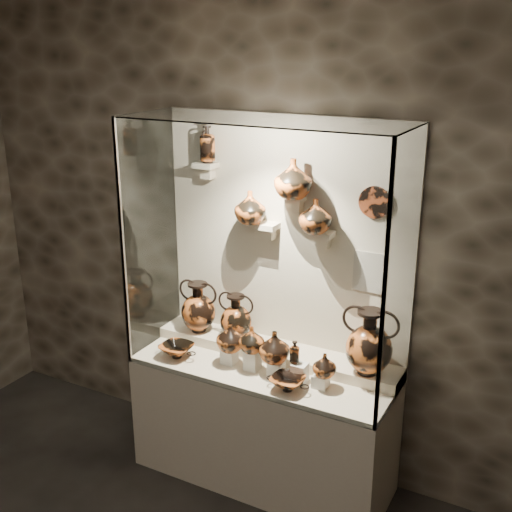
{
  "coord_description": "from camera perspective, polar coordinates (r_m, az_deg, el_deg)",
  "views": [
    {
      "loc": [
        1.69,
        -1.07,
        2.82
      ],
      "look_at": [
        -0.06,
        2.2,
        1.57
      ],
      "focal_mm": 45.0,
      "sensor_mm": 36.0,
      "label": 1
    }
  ],
  "objects": [
    {
      "name": "ovoid_vase_a",
      "position": [
        4.05,
        -0.52,
        4.37
      ],
      "size": [
        0.23,
        0.23,
        0.21
      ],
      "primitive_type": "imported",
      "rotation": [
        0.0,
        0.0,
        0.18
      ],
      "color": "#A74D1D",
      "rests_on": "bracket_ca"
    },
    {
      "name": "pedestal_c",
      "position": [
        4.07,
        1.83,
        -9.97
      ],
      "size": [
        0.09,
        0.09,
        0.09
      ],
      "primitive_type": "cube",
      "color": "beige",
      "rests_on": "front_tier"
    },
    {
      "name": "glass_left",
      "position": [
        4.3,
        -9.38,
        1.9
      ],
      "size": [
        0.01,
        0.6,
        1.6
      ],
      "primitive_type": "cube",
      "color": "white",
      "rests_on": "plinth"
    },
    {
      "name": "amphora_right",
      "position": [
        3.93,
        10.01,
        -7.53
      ],
      "size": [
        0.37,
        0.37,
        0.41
      ],
      "primitive_type": null,
      "rotation": [
        0.0,
        0.0,
        0.11
      ],
      "color": "#BE5C24",
      "rests_on": "rear_tier"
    },
    {
      "name": "glass_front",
      "position": [
        3.62,
        -1.49,
        -1.09
      ],
      "size": [
        1.7,
        0.01,
        1.6
      ],
      "primitive_type": "cube",
      "color": "white",
      "rests_on": "plinth"
    },
    {
      "name": "amphora_left",
      "position": [
        4.44,
        -5.14,
        -4.52
      ],
      "size": [
        0.35,
        0.35,
        0.36
      ],
      "primitive_type": null,
      "rotation": [
        0.0,
        0.0,
        0.25
      ],
      "color": "#BE5C24",
      "rests_on": "rear_tier"
    },
    {
      "name": "glass_right",
      "position": [
        3.58,
        12.79,
        -1.81
      ],
      "size": [
        0.01,
        0.6,
        1.6
      ],
      "primitive_type": "cube",
      "color": "white",
      "rests_on": "plinth"
    },
    {
      "name": "pedestal_b",
      "position": [
        4.12,
        -0.31,
        -9.2
      ],
      "size": [
        0.09,
        0.09,
        0.13
      ],
      "primitive_type": "cube",
      "color": "beige",
      "rests_on": "front_tier"
    },
    {
      "name": "pedestal_d",
      "position": [
        4.0,
        3.92,
        -10.28
      ],
      "size": [
        0.09,
        0.09,
        0.12
      ],
      "primitive_type": "cube",
      "color": "beige",
      "rests_on": "front_tier"
    },
    {
      "name": "lekythos_small",
      "position": [
        3.94,
        3.47,
        -8.41
      ],
      "size": [
        0.08,
        0.08,
        0.16
      ],
      "primitive_type": null,
      "rotation": [
        0.0,
        0.0,
        0.06
      ],
      "color": "#A74D1D",
      "rests_on": "pedestal_d"
    },
    {
      "name": "kylix_right",
      "position": [
        3.91,
        2.85,
        -11.13
      ],
      "size": [
        0.32,
        0.29,
        0.11
      ],
      "primitive_type": null,
      "rotation": [
        0.0,
        0.0,
        0.29
      ],
      "color": "#BE5C24",
      "rests_on": "front_tier"
    },
    {
      "name": "bracket_cc",
      "position": [
        3.93,
        5.92,
        1.97
      ],
      "size": [
        0.14,
        0.12,
        0.04
      ],
      "primitive_type": "cube",
      "color": "beige",
      "rests_on": "back_panel"
    },
    {
      "name": "front_tier",
      "position": [
        4.18,
        0.63,
        -10.04
      ],
      "size": [
        1.68,
        0.58,
        0.03
      ],
      "primitive_type": "cube",
      "color": "beige",
      "rests_on": "plinth"
    },
    {
      "name": "glass_top",
      "position": [
        3.69,
        0.72,
        12.03
      ],
      "size": [
        1.7,
        0.6,
        0.01
      ],
      "primitive_type": "cube",
      "color": "white",
      "rests_on": "back_panel"
    },
    {
      "name": "ovoid_vase_c",
      "position": [
        3.87,
        5.31,
        3.57
      ],
      "size": [
        0.23,
        0.23,
        0.21
      ],
      "primitive_type": "imported",
      "rotation": [
        0.0,
        0.0,
        0.15
      ],
      "color": "#A74D1D",
      "rests_on": "bracket_cc"
    },
    {
      "name": "rear_tier",
      "position": [
        4.3,
        1.72,
        -8.64
      ],
      "size": [
        1.7,
        0.25,
        0.1
      ],
      "primitive_type": "cube",
      "color": "beige",
      "rests_on": "plinth"
    },
    {
      "name": "wall_back",
      "position": [
        4.14,
        2.72,
        1.46
      ],
      "size": [
        5.0,
        0.02,
        3.2
      ],
      "primitive_type": "cube",
      "color": "#2D251C",
      "rests_on": "ground"
    },
    {
      "name": "kylix_left",
      "position": [
        4.3,
        -7.04,
        -8.25
      ],
      "size": [
        0.34,
        0.31,
        0.11
      ],
      "primitive_type": null,
      "rotation": [
        0.0,
        0.0,
        0.33
      ],
      "color": "#A74D1D",
      "rests_on": "front_tier"
    },
    {
      "name": "jug_c",
      "position": [
        4.01,
        1.66,
        -8.06
      ],
      "size": [
        0.22,
        0.22,
        0.2
      ],
      "primitive_type": "imported",
      "rotation": [
        0.0,
        0.0,
        0.11
      ],
      "color": "#BE5C24",
      "rests_on": "pedestal_c"
    },
    {
      "name": "pedestal_a",
      "position": [
        4.21,
        -2.37,
        -8.86
      ],
      "size": [
        0.09,
        0.09,
        0.1
      ],
      "primitive_type": "cube",
      "color": "beige",
      "rests_on": "front_tier"
    },
    {
      "name": "bracket_cb",
      "position": [
        3.95,
        3.6,
        5.11
      ],
      "size": [
        0.1,
        0.12,
        0.04
      ],
      "primitive_type": "cube",
      "color": "beige",
      "rests_on": "back_panel"
    },
    {
      "name": "jug_b",
      "position": [
        4.04,
        -0.38,
        -7.42
      ],
      "size": [
        0.19,
        0.19,
        0.17
      ],
      "primitive_type": "imported",
      "rotation": [
        0.0,
        0.0,
        -0.15
      ],
      "color": "#A74D1D",
      "rests_on": "pedestal_b"
    },
    {
      "name": "amphora_mid",
      "position": [
        4.32,
        -1.78,
        -5.42
      ],
      "size": [
        0.28,
        0.28,
        0.32
      ],
      "primitive_type": null,
      "rotation": [
        0.0,
        0.0,
        0.11
      ],
      "color": "#A74D1D",
      "rests_on": "rear_tier"
    },
    {
      "name": "bracket_ca",
      "position": [
        4.08,
        0.99,
        2.7
      ],
      "size": [
        0.14,
        0.12,
        0.04
      ],
      "primitive_type": "cube",
      "color": "beige",
      "rests_on": "back_panel"
    },
    {
      "name": "info_placard",
      "position": [
        3.96,
        9.96,
        -1.41
      ],
      "size": [
        0.19,
        0.01,
        0.25
      ],
      "primitive_type": "cube",
      "color": "beige",
      "rests_on": "back_panel"
    },
    {
      "name": "bracket_ul",
      "position": [
        4.22,
        -4.48,
        8.06
      ],
      "size": [
        0.14,
        0.12,
        0.04
      ],
      "primitive_type": "cube",
      "color": "beige",
      "rests_on": "back_panel"
    },
    {
      "name": "ovoid_vase_b",
      "position": [
        3.86,
        3.33,
        6.89
      ],
      "size": [
        0.25,
        0.25,
        0.24
      ],
      "primitive_type": "imported",
      "rotation": [
        0.0,
        0.0,
        0.11
      ],
      "color": "#A74D1D",
      "rests_on": "bracket_cb"
    },
    {
      "name": "plinth",
      "position": [
        4.4,
        0.61,
        -14.79
      ],
      "size": [
        1.7,
        0.6,
        0.8
      ],
      "primitive_type": "cube",
      "color": "beige",
      "rests_on": "floor"
    },
    {
      "name": "frame_post_right",
      "position": [
        3.32,
        11.31,
        -3.35
      ],
      "size": [
        0.02,
        0.02,
        1.6
      ],
      "primitive_type": "cube",
      "color": "gray",
      "rests_on": "plinth"
    },
    {
      "name": "wall_plate",
      "position": [
        3.82,
        10.5,
        4.72
      ],
      "size": [
        0.19,
        0.02,
        0.19
      ],
      "primitive_type": "cylinder",
      "rotation": [
        1.57,
        0.0,
        0.0
      ],
      "color": "#923C1C",
      "rests_on": "back_panel"
    },
    {
      "name": "pedestal_e",
      "position": [
        3.96,
        5.79,
        -10.97
      ],
      "size": [
        0.09,
        0.09,
        0.08
      ],
      "primitive_type": "cube",
      "color": "beige",
      "rests_on": "front_tier"
    },
    {
      "name": "lekythos_tall",
      "position": [
        4.18,
        -4.33,
        10.08
      ],
      "size": [
        0.14,
        0.14,
        0.27
      ],
      "primitive_type": null,
      "rotation": [
        0.0,
        0.0,
        0.36
      ],
      "color": "#BE5C24",
      "rests_on": "bracket_ul"
    },
    {
      "name": "back_panel",
      "position": [
        4.13,
        2.69,
        1.44
      ],
      "size": [
        1.7,
        0.03,
        1.6
      ],
      "primitive_type": "cube",
      "color": "beige",
      "rests_on": "plinth"
    },
    {
      "name": "jug_e",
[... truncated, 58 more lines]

